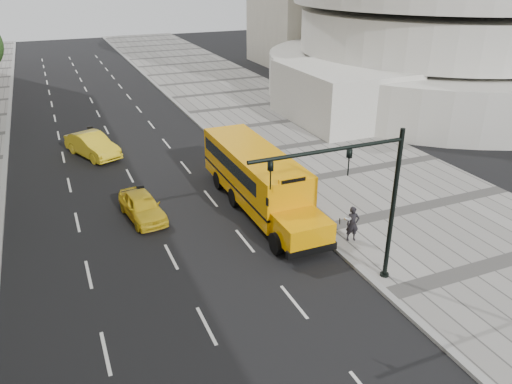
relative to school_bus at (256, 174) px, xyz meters
name	(u,v)px	position (x,y,z in m)	size (l,w,h in m)	color
ground	(166,206)	(-4.50, 1.67, -1.76)	(140.00, 140.00, 0.00)	black
sidewalk_museum	(357,171)	(7.50, 1.67, -1.69)	(12.00, 140.00, 0.15)	gray
curb_museum	(269,187)	(1.50, 1.67, -1.69)	(0.30, 140.00, 0.15)	gray
curb_far	(0,235)	(-12.50, 1.67, -1.69)	(0.30, 140.00, 0.15)	gray
school_bus	(256,174)	(0.00, 0.00, 0.00)	(2.96, 11.56, 3.19)	#F39C02
taxi_near	(142,206)	(-5.87, 0.83, -1.10)	(1.58, 3.92, 1.34)	yellow
taxi_far	(92,145)	(-7.09, 11.06, -0.99)	(1.64, 4.72, 1.55)	yellow
pedestrian	(353,224)	(2.46, -5.42, -0.78)	(0.61, 0.40, 1.66)	black
traffic_signal	(364,194)	(0.69, -8.41, 2.33)	(6.18, 0.36, 6.40)	black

